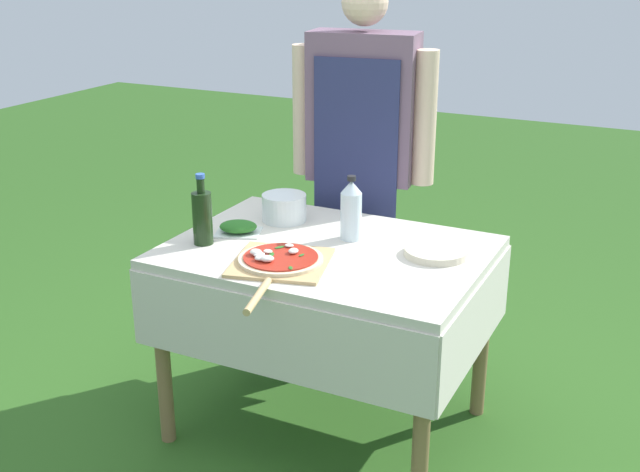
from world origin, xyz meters
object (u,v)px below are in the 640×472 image
at_px(oil_bottle, 202,216).
at_px(plate_stack, 436,252).
at_px(herb_container, 238,227).
at_px(mixing_tub, 284,208).
at_px(water_bottle, 351,210).
at_px(prep_table, 327,276).
at_px(pizza_on_peel, 279,262).
at_px(person_cook, 362,145).

xyz_separation_m(oil_bottle, plate_stack, (0.80, 0.26, -0.09)).
distance_m(oil_bottle, herb_container, 0.18).
bearing_deg(mixing_tub, oil_bottle, -111.59).
bearing_deg(herb_container, plate_stack, 8.90).
relative_size(oil_bottle, mixing_tub, 1.51).
bearing_deg(water_bottle, prep_table, -107.03).
distance_m(prep_table, oil_bottle, 0.50).
xyz_separation_m(pizza_on_peel, oil_bottle, (-0.35, 0.06, 0.09)).
bearing_deg(mixing_tub, prep_table, -34.50).
height_order(water_bottle, mixing_tub, water_bottle).
xyz_separation_m(prep_table, person_cook, (-0.14, 0.62, 0.34)).
distance_m(pizza_on_peel, plate_stack, 0.55).
distance_m(prep_table, plate_stack, 0.41).
distance_m(oil_bottle, plate_stack, 0.84).
relative_size(oil_bottle, plate_stack, 1.16).
bearing_deg(herb_container, person_cook, 69.83).
distance_m(prep_table, herb_container, 0.39).
relative_size(pizza_on_peel, plate_stack, 2.57).
xyz_separation_m(pizza_on_peel, water_bottle, (0.11, 0.34, 0.10)).
xyz_separation_m(person_cook, pizza_on_peel, (0.06, -0.84, -0.21)).
distance_m(water_bottle, plate_stack, 0.35).
relative_size(water_bottle, plate_stack, 1.07).
bearing_deg(herb_container, prep_table, 1.92).
xyz_separation_m(pizza_on_peel, mixing_tub, (-0.21, 0.42, 0.04)).
relative_size(pizza_on_peel, mixing_tub, 3.35).
bearing_deg(pizza_on_peel, water_bottle, 57.85).
xyz_separation_m(prep_table, plate_stack, (0.37, 0.10, 0.12)).
distance_m(mixing_tub, plate_stack, 0.66).
xyz_separation_m(water_bottle, herb_container, (-0.40, -0.13, -0.09)).
bearing_deg(herb_container, oil_bottle, -110.90).
height_order(water_bottle, herb_container, water_bottle).
relative_size(herb_container, plate_stack, 0.89).
height_order(person_cook, herb_container, person_cook).
bearing_deg(oil_bottle, prep_table, 20.75).
height_order(prep_table, water_bottle, water_bottle).
distance_m(pizza_on_peel, water_bottle, 0.38).
height_order(mixing_tub, plate_stack, mixing_tub).
xyz_separation_m(prep_table, herb_container, (-0.37, -0.01, 0.13)).
relative_size(person_cook, plate_stack, 7.25).
distance_m(herb_container, mixing_tub, 0.23).
relative_size(oil_bottle, water_bottle, 1.09).
distance_m(herb_container, plate_stack, 0.75).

